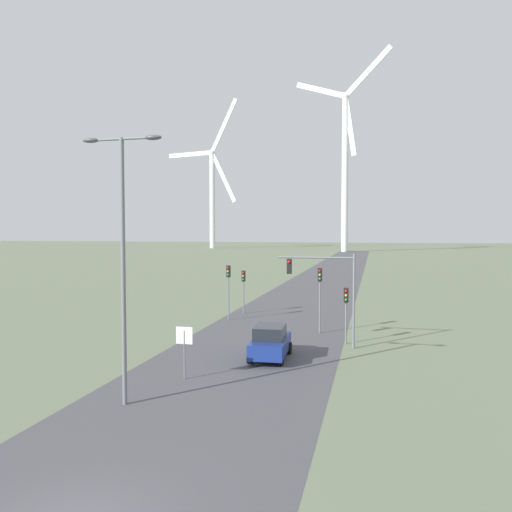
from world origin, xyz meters
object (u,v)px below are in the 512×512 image
at_px(traffic_light_post_near_right, 346,303).
at_px(car_approaching, 270,342).
at_px(streetlamp, 123,239).
at_px(traffic_light_post_mid_right, 320,286).
at_px(traffic_light_post_mid_left, 244,282).
at_px(traffic_light_post_near_left, 228,280).
at_px(wind_turbine_left, 345,157).
at_px(stop_sign_near, 184,343).
at_px(wind_turbine_far_left, 212,186).
at_px(traffic_light_mast_overhead, 326,280).

relative_size(traffic_light_post_near_right, car_approaching, 0.83).
distance_m(streetlamp, traffic_light_post_mid_right, 17.21).
xyz_separation_m(traffic_light_post_near_right, traffic_light_post_mid_left, (-8.99, 9.43, 0.12)).
xyz_separation_m(traffic_light_post_near_left, wind_turbine_left, (1.03, 134.02, 28.55)).
relative_size(traffic_light_post_near_left, car_approaching, 1.02).
bearing_deg(car_approaching, traffic_light_post_near_left, 117.32).
height_order(streetlamp, traffic_light_post_mid_left, streetlamp).
bearing_deg(traffic_light_post_mid_right, car_approaching, -104.16).
xyz_separation_m(traffic_light_post_near_left, traffic_light_post_mid_right, (7.44, -3.34, 0.12)).
bearing_deg(traffic_light_post_mid_left, streetlamp, -87.41).
xyz_separation_m(traffic_light_post_near_left, traffic_light_post_near_right, (9.35, -6.22, -0.57)).
bearing_deg(stop_sign_near, wind_turbine_left, 90.54).
relative_size(traffic_light_post_near_right, wind_turbine_far_left, 0.06).
bearing_deg(wind_turbine_left, wind_turbine_far_left, 156.16).
relative_size(traffic_light_post_near_right, traffic_light_mast_overhead, 0.62).
xyz_separation_m(stop_sign_near, traffic_light_post_mid_left, (-2.07, 18.58, 0.93)).
height_order(traffic_light_post_near_right, traffic_light_post_mid_right, traffic_light_post_mid_right).
bearing_deg(wind_turbine_far_left, traffic_light_post_near_right, -68.97).
height_order(wind_turbine_far_left, wind_turbine_left, wind_turbine_left).
bearing_deg(traffic_light_post_near_left, traffic_light_mast_overhead, -41.57).
relative_size(stop_sign_near, traffic_light_mast_overhead, 0.44).
height_order(traffic_light_post_near_left, wind_turbine_far_left, wind_turbine_far_left).
distance_m(traffic_light_mast_overhead, car_approaching, 5.37).
distance_m(traffic_light_mast_overhead, wind_turbine_far_left, 178.12).
distance_m(stop_sign_near, traffic_light_mast_overhead, 10.20).
distance_m(car_approaching, wind_turbine_left, 148.09).
relative_size(stop_sign_near, traffic_light_post_near_left, 0.58).
relative_size(stop_sign_near, traffic_light_post_mid_right, 0.56).
distance_m(traffic_light_post_mid_right, wind_turbine_left, 140.42).
bearing_deg(traffic_light_post_near_right, stop_sign_near, -127.10).
xyz_separation_m(traffic_light_post_mid_left, car_approaching, (5.21, -13.99, -1.75)).
distance_m(traffic_light_post_near_left, car_approaching, 12.32).
bearing_deg(stop_sign_near, traffic_light_post_mid_left, 96.36).
relative_size(streetlamp, traffic_light_post_mid_left, 2.93).
bearing_deg(traffic_light_post_mid_right, traffic_light_mast_overhead, -78.87).
bearing_deg(wind_turbine_far_left, traffic_light_post_mid_left, -70.71).
relative_size(car_approaching, wind_turbine_far_left, 0.07).
distance_m(stop_sign_near, traffic_light_post_mid_right, 13.11).
bearing_deg(stop_sign_near, traffic_light_post_near_left, 98.99).
height_order(traffic_light_post_near_right, wind_turbine_left, wind_turbine_left).
relative_size(traffic_light_post_near_left, wind_turbine_far_left, 0.07).
relative_size(traffic_light_post_near_left, traffic_light_post_mid_left, 1.18).
relative_size(streetlamp, traffic_light_mast_overhead, 1.90).
height_order(car_approaching, wind_turbine_left, wind_turbine_left).
bearing_deg(stop_sign_near, car_approaching, 55.69).
relative_size(traffic_light_post_mid_left, wind_turbine_left, 0.06).
bearing_deg(traffic_light_post_mid_left, traffic_light_post_near_left, -96.35).
relative_size(wind_turbine_far_left, wind_turbine_left, 0.91).
relative_size(streetlamp, car_approaching, 2.53).
bearing_deg(wind_turbine_left, traffic_light_post_mid_left, -90.29).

